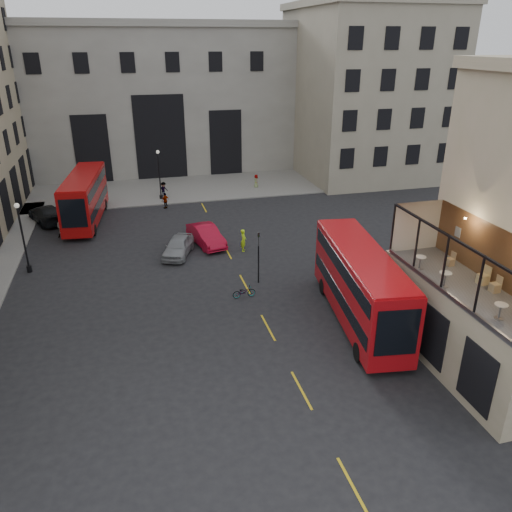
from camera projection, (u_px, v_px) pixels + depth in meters
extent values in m
plane|color=black|center=(339.00, 384.00, 24.99)|extent=(140.00, 140.00, 0.00)
cube|color=black|center=(432.00, 336.00, 25.35)|extent=(0.08, 9.20, 3.00)
cube|color=brown|center=(498.00, 257.00, 24.43)|extent=(0.04, 10.00, 2.90)
cube|color=beige|center=(416.00, 226.00, 28.53)|extent=(3.00, 0.04, 2.90)
cube|color=black|center=(477.00, 232.00, 23.51)|extent=(3.00, 10.00, 0.04)
cube|color=slate|center=(441.00, 289.00, 24.28)|extent=(0.12, 10.00, 0.18)
cube|color=black|center=(449.00, 236.00, 23.18)|extent=(0.12, 10.00, 0.10)
cube|color=beige|center=(458.00, 232.00, 27.20)|extent=(0.04, 0.45, 0.55)
cylinder|color=#FFD899|center=(465.00, 218.00, 25.49)|extent=(0.12, 0.12, 0.05)
cube|color=tan|center=(459.00, 328.00, 25.60)|extent=(3.00, 11.00, 4.50)
cube|color=slate|center=(467.00, 288.00, 24.68)|extent=(3.00, 10.00, 0.10)
cube|color=#A09F95|center=(155.00, 99.00, 62.86)|extent=(34.00, 10.00, 18.00)
cube|color=#A09F95|center=(149.00, 24.00, 59.44)|extent=(35.00, 10.60, 0.80)
cube|color=black|center=(160.00, 138.00, 59.98)|extent=(6.00, 0.12, 10.00)
cube|color=black|center=(92.00, 150.00, 58.52)|extent=(4.00, 0.12, 8.00)
cube|color=black|center=(226.00, 143.00, 62.23)|extent=(4.00, 0.12, 8.00)
cube|color=#A19881|center=(365.00, 92.00, 61.15)|extent=(16.00, 18.00, 20.00)
cube|color=#A19881|center=(373.00, 4.00, 57.33)|extent=(16.60, 18.60, 0.80)
cube|color=slate|center=(158.00, 189.00, 57.31)|extent=(40.00, 12.00, 0.12)
cylinder|color=black|center=(258.00, 265.00, 34.86)|extent=(0.10, 0.10, 2.80)
imported|color=black|center=(259.00, 239.00, 34.10)|extent=(0.16, 0.20, 1.00)
cylinder|color=black|center=(67.00, 211.00, 45.82)|extent=(0.10, 0.10, 2.80)
imported|color=black|center=(64.00, 191.00, 45.06)|extent=(0.16, 0.20, 1.00)
cylinder|color=black|center=(24.00, 241.00, 36.04)|extent=(0.14, 0.14, 5.00)
cylinder|color=black|center=(29.00, 269.00, 36.94)|extent=(0.36, 0.36, 0.50)
sphere|color=silver|center=(17.00, 206.00, 34.98)|extent=(0.36, 0.36, 0.36)
cylinder|color=black|center=(160.00, 177.00, 52.79)|extent=(0.14, 0.14, 5.00)
cylinder|color=black|center=(161.00, 197.00, 53.68)|extent=(0.36, 0.36, 0.50)
sphere|color=silver|center=(158.00, 152.00, 51.73)|extent=(0.36, 0.36, 0.36)
cube|color=#A80B11|center=(360.00, 284.00, 29.64)|extent=(4.17, 11.83, 4.11)
cube|color=black|center=(359.00, 293.00, 29.87)|extent=(4.13, 11.21, 0.84)
cube|color=black|center=(362.00, 265.00, 29.14)|extent=(4.13, 11.21, 0.84)
cube|color=#A80B11|center=(363.00, 252.00, 28.81)|extent=(4.04, 11.59, 0.13)
cylinder|color=black|center=(323.00, 287.00, 33.66)|extent=(0.43, 1.08, 1.05)
cylinder|color=black|center=(358.00, 285.00, 33.93)|extent=(0.43, 1.08, 1.05)
cylinder|color=black|center=(359.00, 352.00, 26.60)|extent=(0.43, 1.08, 1.05)
cylinder|color=black|center=(402.00, 349.00, 26.86)|extent=(0.43, 1.08, 1.05)
cube|color=#A50B0B|center=(85.00, 197.00, 46.40)|extent=(3.75, 11.44, 3.98)
cube|color=black|center=(86.00, 203.00, 46.63)|extent=(3.72, 10.83, 0.82)
cube|color=black|center=(83.00, 184.00, 45.91)|extent=(3.72, 10.83, 0.82)
cube|color=#A50B0B|center=(82.00, 176.00, 45.60)|extent=(3.62, 11.20, 0.12)
cylinder|color=black|center=(81.00, 205.00, 50.26)|extent=(0.39, 1.05, 1.02)
cylinder|color=black|center=(105.00, 204.00, 50.57)|extent=(0.39, 1.05, 1.02)
cylinder|color=black|center=(67.00, 231.00, 43.43)|extent=(0.39, 1.05, 1.02)
cylinder|color=black|center=(94.00, 230.00, 43.74)|extent=(0.39, 1.05, 1.02)
imported|color=gray|center=(178.00, 246.00, 39.64)|extent=(3.31, 4.82, 1.52)
imported|color=#AF0A24|center=(206.00, 235.00, 41.63)|extent=(2.86, 5.29, 1.66)
imported|color=black|center=(47.00, 214.00, 46.86)|extent=(4.26, 5.96, 1.60)
imported|color=gray|center=(244.00, 292.00, 33.23)|extent=(1.58, 0.61, 0.82)
imported|color=#B7EE19|center=(243.00, 240.00, 40.37)|extent=(0.63, 0.78, 1.86)
imported|color=gray|center=(62.00, 227.00, 43.24)|extent=(1.01, 0.86, 1.83)
imported|color=gray|center=(164.00, 190.00, 54.41)|extent=(1.23, 1.11, 1.66)
imported|color=gray|center=(165.00, 201.00, 50.70)|extent=(1.00, 0.90, 1.64)
imported|color=gray|center=(256.00, 181.00, 57.76)|extent=(0.58, 0.82, 1.57)
cylinder|color=silver|center=(501.00, 305.00, 21.61)|extent=(0.57, 0.57, 0.04)
cylinder|color=slate|center=(500.00, 311.00, 21.74)|extent=(0.08, 0.08, 0.66)
cylinder|color=slate|center=(498.00, 318.00, 21.87)|extent=(0.42, 0.42, 0.03)
cylinder|color=beige|center=(446.00, 273.00, 24.44)|extent=(0.61, 0.61, 0.04)
cylinder|color=slate|center=(445.00, 280.00, 24.58)|extent=(0.08, 0.08, 0.71)
cylinder|color=slate|center=(444.00, 286.00, 24.72)|extent=(0.44, 0.44, 0.03)
cylinder|color=silver|center=(421.00, 257.00, 26.38)|extent=(0.57, 0.57, 0.04)
cylinder|color=slate|center=(420.00, 263.00, 26.51)|extent=(0.08, 0.08, 0.66)
cylinder|color=slate|center=(419.00, 268.00, 26.65)|extent=(0.41, 0.41, 0.03)
cube|color=tan|center=(495.00, 288.00, 24.11)|extent=(0.41, 0.41, 0.44)
cube|color=tan|center=(500.00, 280.00, 23.99)|extent=(0.04, 0.41, 0.39)
cube|color=#D1B578|center=(483.00, 279.00, 24.89)|extent=(0.51, 0.51, 0.50)
cube|color=#D1B578|center=(488.00, 270.00, 24.77)|extent=(0.09, 0.47, 0.45)
cube|color=tan|center=(450.00, 262.00, 26.96)|extent=(0.41, 0.41, 0.41)
cube|color=tan|center=(454.00, 255.00, 26.86)|extent=(0.07, 0.38, 0.36)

